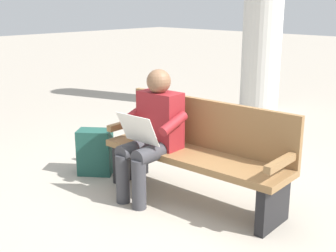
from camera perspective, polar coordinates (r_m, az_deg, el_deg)
The scene contains 4 objects.
ground_plane at distance 4.18m, azimuth 3.19°, elevation -9.31°, with size 40.00×40.00×0.00m, color #A89E8E.
bench_near at distance 4.07m, azimuth 3.90°, elevation -3.11°, with size 1.82×0.57×0.90m.
person_seated at distance 4.06m, azimuth -2.02°, elevation -0.61°, with size 0.58×0.59×1.18m.
backpack at distance 4.76m, azimuth -9.22°, elevation -3.30°, with size 0.41×0.39×0.48m.
Camera 1 is at (-2.43, 2.91, 1.76)m, focal length 47.91 mm.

